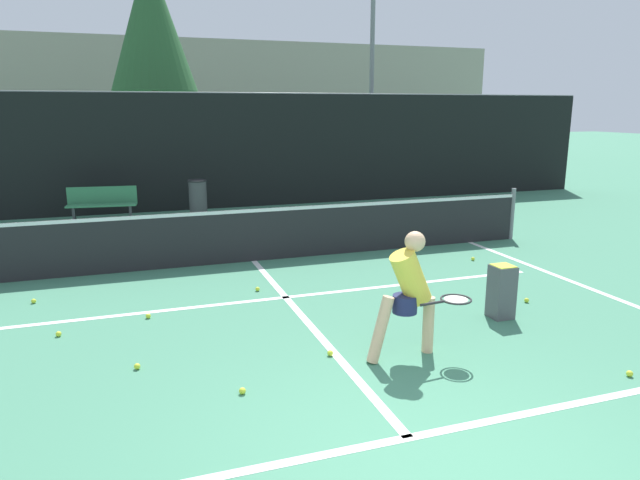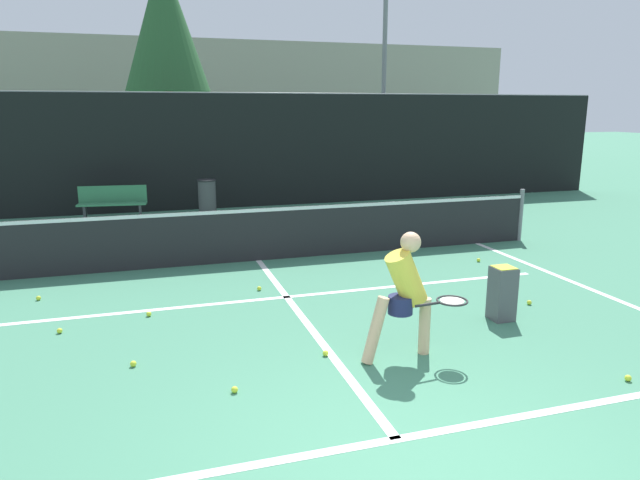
% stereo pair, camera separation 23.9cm
% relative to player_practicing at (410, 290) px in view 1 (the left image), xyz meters
% --- Properties ---
extents(ground_plane, '(100.00, 100.00, 0.00)m').
position_rel_player_practicing_xyz_m(ground_plane, '(-0.75, -1.90, -0.77)').
color(ground_plane, '#427F60').
extents(court_baseline_near, '(11.00, 0.10, 0.01)m').
position_rel_player_practicing_xyz_m(court_baseline_near, '(-0.75, -1.46, -0.77)').
color(court_baseline_near, white).
rests_on(court_baseline_near, ground).
extents(court_service_line, '(8.25, 0.10, 0.01)m').
position_rel_player_practicing_xyz_m(court_service_line, '(-0.75, 2.37, -0.77)').
color(court_service_line, white).
rests_on(court_service_line, ground).
extents(court_center_mark, '(0.10, 5.97, 0.01)m').
position_rel_player_practicing_xyz_m(court_center_mark, '(-0.75, 1.53, -0.77)').
color(court_center_mark, white).
rests_on(court_center_mark, ground).
extents(court_sideline_right, '(0.10, 6.97, 0.01)m').
position_rel_player_practicing_xyz_m(court_sideline_right, '(3.76, 1.53, -0.77)').
color(court_sideline_right, white).
rests_on(court_sideline_right, ground).
extents(net, '(11.09, 0.09, 1.07)m').
position_rel_player_practicing_xyz_m(net, '(-0.75, 4.51, -0.26)').
color(net, slate).
rests_on(net, ground).
extents(fence_back, '(24.00, 0.06, 3.10)m').
position_rel_player_practicing_xyz_m(fence_back, '(-0.75, 10.27, 0.77)').
color(fence_back, black).
rests_on(fence_back, ground).
extents(player_practicing, '(1.18, 0.52, 1.42)m').
position_rel_player_practicing_xyz_m(player_practicing, '(0.00, 0.00, 0.00)').
color(player_practicing, '#DBAD84').
rests_on(player_practicing, ground).
extents(tennis_ball_scattered_0, '(0.07, 0.07, 0.07)m').
position_rel_player_practicing_xyz_m(tennis_ball_scattered_0, '(2.43, 1.05, -0.74)').
color(tennis_ball_scattered_0, '#D1E033').
rests_on(tennis_ball_scattered_0, ground).
extents(tennis_ball_scattered_1, '(0.07, 0.07, 0.07)m').
position_rel_player_practicing_xyz_m(tennis_ball_scattered_1, '(3.01, 3.26, -0.74)').
color(tennis_ball_scattered_1, '#D1E033').
rests_on(tennis_ball_scattered_1, ground).
extents(tennis_ball_scattered_2, '(0.07, 0.07, 0.07)m').
position_rel_player_practicing_xyz_m(tennis_ball_scattered_2, '(-2.68, 2.14, -0.74)').
color(tennis_ball_scattered_2, '#D1E033').
rests_on(tennis_ball_scattered_2, ground).
extents(tennis_ball_scattered_3, '(0.07, 0.07, 0.07)m').
position_rel_player_practicing_xyz_m(tennis_ball_scattered_3, '(2.43, 1.86, -0.74)').
color(tennis_ball_scattered_3, '#D1E033').
rests_on(tennis_ball_scattered_3, ground).
extents(tennis_ball_scattered_4, '(0.07, 0.07, 0.07)m').
position_rel_player_practicing_xyz_m(tennis_ball_scattered_4, '(-3.73, 1.86, -0.74)').
color(tennis_ball_scattered_4, '#D1E033').
rests_on(tennis_ball_scattered_4, ground).
extents(tennis_ball_scattered_5, '(0.07, 0.07, 0.07)m').
position_rel_player_practicing_xyz_m(tennis_ball_scattered_5, '(1.92, -1.19, -0.74)').
color(tennis_ball_scattered_5, '#D1E033').
rests_on(tennis_ball_scattered_5, ground).
extents(tennis_ball_scattered_6, '(0.07, 0.07, 0.07)m').
position_rel_player_practicing_xyz_m(tennis_ball_scattered_6, '(-4.19, 3.28, -0.74)').
color(tennis_ball_scattered_6, '#D1E033').
rests_on(tennis_ball_scattered_6, ground).
extents(tennis_ball_scattered_7, '(0.07, 0.07, 0.07)m').
position_rel_player_practicing_xyz_m(tennis_ball_scattered_7, '(-1.07, 2.79, -0.74)').
color(tennis_ball_scattered_7, '#D1E033').
rests_on(tennis_ball_scattered_7, ground).
extents(tennis_ball_scattered_9, '(0.07, 0.07, 0.07)m').
position_rel_player_practicing_xyz_m(tennis_ball_scattered_9, '(-0.82, 0.28, -0.74)').
color(tennis_ball_scattered_9, '#D1E033').
rests_on(tennis_ball_scattered_9, ground).
extents(tennis_ball_scattered_10, '(0.07, 0.07, 0.07)m').
position_rel_player_practicing_xyz_m(tennis_ball_scattered_10, '(-1.91, -0.26, -0.74)').
color(tennis_ball_scattered_10, '#D1E033').
rests_on(tennis_ball_scattered_10, ground).
extents(tennis_ball_scattered_11, '(0.07, 0.07, 0.07)m').
position_rel_player_practicing_xyz_m(tennis_ball_scattered_11, '(-2.86, 0.62, -0.74)').
color(tennis_ball_scattered_11, '#D1E033').
rests_on(tennis_ball_scattered_11, ground).
extents(ball_hopper, '(0.28, 0.28, 0.71)m').
position_rel_player_practicing_xyz_m(ball_hopper, '(1.71, 0.69, -0.40)').
color(ball_hopper, '#4C4C51').
rests_on(ball_hopper, ground).
extents(courtside_bench, '(1.62, 0.56, 0.86)m').
position_rel_player_practicing_xyz_m(courtside_bench, '(-3.40, 9.11, -0.31)').
color(courtside_bench, '#33724C').
rests_on(courtside_bench, ground).
extents(trash_bin, '(0.46, 0.46, 0.94)m').
position_rel_player_practicing_xyz_m(trash_bin, '(-1.15, 9.10, -0.30)').
color(trash_bin, '#3F3F42').
rests_on(trash_bin, ground).
extents(parked_car, '(1.63, 4.08, 1.37)m').
position_rel_player_practicing_xyz_m(parked_car, '(0.11, 14.13, -0.19)').
color(parked_car, black).
rests_on(parked_car, ground).
extents(floodlight_mast, '(1.10, 0.24, 7.57)m').
position_rel_player_practicing_xyz_m(floodlight_mast, '(5.67, 13.95, 4.12)').
color(floodlight_mast, slate).
rests_on(floodlight_mast, ground).
extents(tree_mid, '(2.93, 2.93, 7.82)m').
position_rel_player_practicing_xyz_m(tree_mid, '(-1.61, 16.10, 4.74)').
color(tree_mid, brown).
rests_on(tree_mid, ground).
extents(building_far, '(36.00, 2.40, 6.00)m').
position_rel_player_practicing_xyz_m(building_far, '(-0.75, 25.38, 2.23)').
color(building_far, gray).
rests_on(building_far, ground).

